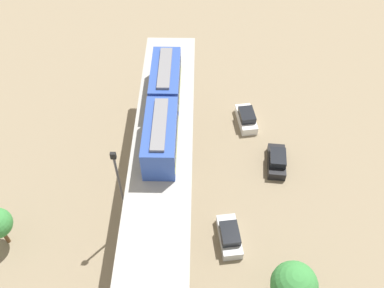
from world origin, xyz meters
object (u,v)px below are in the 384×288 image
tree_near_viaduct (294,285)px  parked_car_white (246,118)px  parked_car_silver (229,236)px  signal_post (121,190)px  train (163,108)px  parked_car_black (277,161)px

tree_near_viaduct → parked_car_white: bearing=-84.3°
parked_car_silver → parked_car_white: bearing=-107.6°
parked_car_silver → signal_post: 10.88m
train → parked_car_black: (-11.43, -1.44, -9.00)m
tree_near_viaduct → signal_post: signal_post is taller
parked_car_silver → tree_near_viaduct: tree_near_viaduct is taller
signal_post → parked_car_black: bearing=-153.1°
parked_car_black → parked_car_silver: bearing=63.9°
parked_car_black → tree_near_viaduct: (0.72, 14.39, 2.48)m
parked_car_silver → tree_near_viaduct: (-4.65, 5.50, 2.48)m
train → parked_car_silver: size_ratio=3.07×
parked_car_silver → tree_near_viaduct: bearing=122.3°
parked_car_black → signal_post: 17.43m
train → parked_car_white: (-8.64, -7.66, -9.00)m
train → parked_car_silver: (-6.06, 7.45, -9.00)m
train → parked_car_white: size_ratio=3.06×
signal_post → parked_car_white: bearing=-131.2°
parked_car_silver → parked_car_black: same height
parked_car_white → tree_near_viaduct: 20.86m
tree_near_viaduct → signal_post: bearing=-25.9°
parked_car_silver → parked_car_white: (-2.58, -15.11, 0.00)m
parked_car_white → parked_car_silver: bearing=71.5°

